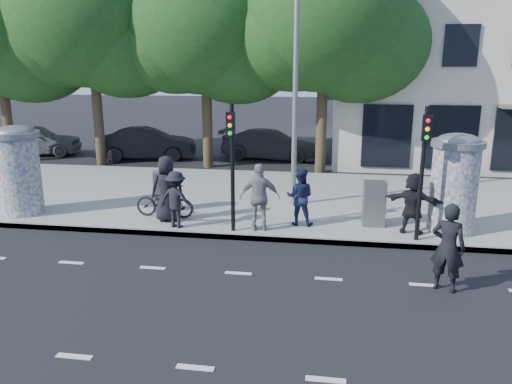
% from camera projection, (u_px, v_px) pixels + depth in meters
% --- Properties ---
extents(ground, '(120.00, 120.00, 0.00)m').
position_uv_depth(ground, '(225.00, 302.00, 9.80)').
color(ground, black).
rests_on(ground, ground).
extents(sidewalk, '(40.00, 8.00, 0.15)m').
position_uv_depth(sidewalk, '(271.00, 199.00, 16.96)').
color(sidewalk, gray).
rests_on(sidewalk, ground).
extents(curb, '(40.00, 0.10, 0.16)m').
position_uv_depth(curb, '(253.00, 238.00, 13.18)').
color(curb, slate).
rests_on(curb, ground).
extents(lane_dash_near, '(32.00, 0.12, 0.01)m').
position_uv_depth(lane_dash_near, '(195.00, 368.00, 7.70)').
color(lane_dash_near, silver).
rests_on(lane_dash_near, ground).
extents(lane_dash_far, '(32.00, 0.12, 0.01)m').
position_uv_depth(lane_dash_far, '(238.00, 273.00, 11.14)').
color(lane_dash_far, silver).
rests_on(lane_dash_far, ground).
extents(ad_column_left, '(1.36, 1.36, 2.65)m').
position_uv_depth(ad_column_left, '(19.00, 168.00, 14.77)').
color(ad_column_left, beige).
rests_on(ad_column_left, sidewalk).
extents(ad_column_right, '(1.36, 1.36, 2.65)m').
position_uv_depth(ad_column_right, '(454.00, 181.00, 13.15)').
color(ad_column_right, beige).
rests_on(ad_column_right, sidewalk).
extents(traffic_pole_near, '(0.22, 0.31, 3.40)m').
position_uv_depth(traffic_pole_near, '(232.00, 155.00, 12.96)').
color(traffic_pole_near, black).
rests_on(traffic_pole_near, sidewalk).
extents(traffic_pole_far, '(0.22, 0.31, 3.40)m').
position_uv_depth(traffic_pole_far, '(423.00, 161.00, 12.25)').
color(traffic_pole_far, black).
rests_on(traffic_pole_far, sidewalk).
extents(street_lamp, '(0.25, 0.93, 8.00)m').
position_uv_depth(street_lamp, '(296.00, 55.00, 14.82)').
color(street_lamp, slate).
rests_on(street_lamp, sidewalk).
extents(tree_mid_left, '(7.20, 7.20, 9.57)m').
position_uv_depth(tree_mid_left, '(90.00, 16.00, 21.36)').
color(tree_mid_left, '#38281C').
rests_on(tree_mid_left, ground).
extents(tree_near_left, '(6.80, 6.80, 8.97)m').
position_uv_depth(tree_near_left, '(205.00, 25.00, 20.93)').
color(tree_near_left, '#38281C').
rests_on(tree_near_left, ground).
extents(tree_center, '(7.00, 7.00, 9.30)m').
position_uv_depth(tree_center, '(325.00, 17.00, 19.75)').
color(tree_center, '#38281C').
rests_on(tree_center, ground).
extents(ped_a, '(1.09, 0.91, 1.89)m').
position_uv_depth(ped_a, '(167.00, 189.00, 14.15)').
color(ped_a, black).
rests_on(ped_a, sidewalk).
extents(ped_c, '(0.82, 0.66, 1.61)m').
position_uv_depth(ped_c, '(300.00, 197.00, 13.82)').
color(ped_c, '#191F40').
rests_on(ped_c, sidewalk).
extents(ped_d, '(1.12, 0.79, 1.57)m').
position_uv_depth(ped_d, '(176.00, 199.00, 13.64)').
color(ped_d, black).
rests_on(ped_d, sidewalk).
extents(ped_e, '(1.15, 0.76, 1.84)m').
position_uv_depth(ped_e, '(260.00, 197.00, 13.33)').
color(ped_e, gray).
rests_on(ped_e, sidewalk).
extents(ped_f, '(1.63, 0.99, 1.66)m').
position_uv_depth(ped_f, '(413.00, 203.00, 13.12)').
color(ped_f, black).
rests_on(ped_f, sidewalk).
extents(man_road, '(0.80, 0.69, 1.87)m').
position_uv_depth(man_road, '(448.00, 247.00, 10.12)').
color(man_road, black).
rests_on(man_road, ground).
extents(bicycle, '(0.69, 1.78, 0.92)m').
position_uv_depth(bicycle, '(165.00, 202.00, 14.61)').
color(bicycle, black).
rests_on(bicycle, sidewalk).
extents(cabinet_left, '(0.70, 0.60, 1.24)m').
position_uv_depth(cabinet_left, '(163.00, 191.00, 15.22)').
color(cabinet_left, gray).
rests_on(cabinet_left, sidewalk).
extents(cabinet_right, '(0.62, 0.47, 1.26)m').
position_uv_depth(cabinet_right, '(374.00, 204.00, 13.80)').
color(cabinet_right, slate).
rests_on(cabinet_right, sidewalk).
extents(car_left, '(3.02, 5.01, 1.60)m').
position_uv_depth(car_left, '(33.00, 139.00, 25.12)').
color(car_left, slate).
rests_on(car_left, ground).
extents(car_mid, '(2.52, 4.86, 1.52)m').
position_uv_depth(car_mid, '(147.00, 144.00, 24.04)').
color(car_mid, black).
rests_on(car_mid, ground).
extents(car_right, '(2.62, 5.09, 1.41)m').
position_uv_depth(car_right, '(271.00, 144.00, 24.29)').
color(car_right, '#484A4E').
rests_on(car_right, ground).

